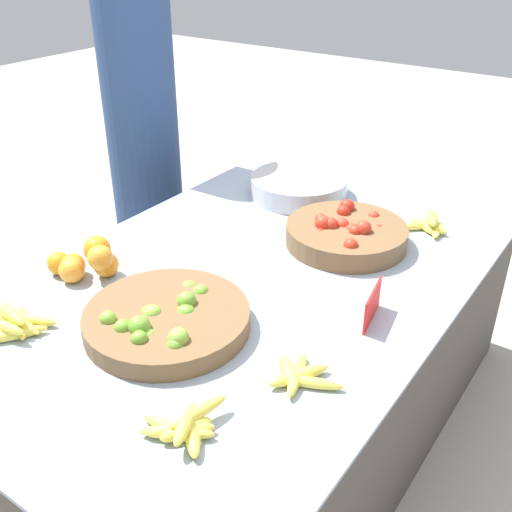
{
  "coord_description": "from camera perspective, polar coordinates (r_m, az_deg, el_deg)",
  "views": [
    {
      "loc": [
        -1.28,
        -0.9,
        1.56
      ],
      "look_at": [
        0.0,
        0.0,
        0.68
      ],
      "focal_mm": 42.0,
      "sensor_mm": 36.0,
      "label": 1
    }
  ],
  "objects": [
    {
      "name": "orange_pile",
      "position": [
        1.82,
        -15.91,
        -0.49
      ],
      "size": [
        0.16,
        0.23,
        0.14
      ],
      "color": "orange",
      "rests_on": "market_table"
    },
    {
      "name": "banana_bunch_middle_left",
      "position": [
        1.41,
        3.99,
        -11.29
      ],
      "size": [
        0.16,
        0.19,
        0.03
      ],
      "color": "#EFDB4C",
      "rests_on": "market_table"
    },
    {
      "name": "ground_plane",
      "position": [
        2.21,
        0.0,
        -15.53
      ],
      "size": [
        12.0,
        12.0,
        0.0
      ],
      "primitive_type": "plane",
      "color": "#ADA599"
    },
    {
      "name": "tomato_basket",
      "position": [
        1.97,
        8.58,
        2.12
      ],
      "size": [
        0.39,
        0.39,
        0.11
      ],
      "color": "brown",
      "rests_on": "market_table"
    },
    {
      "name": "metal_bowl",
      "position": [
        2.31,
        4.09,
        6.63
      ],
      "size": [
        0.37,
        0.37,
        0.08
      ],
      "color": "#B7B7BF",
      "rests_on": "market_table"
    },
    {
      "name": "price_sign",
      "position": [
        1.61,
        11.02,
        -4.6
      ],
      "size": [
        0.15,
        0.03,
        0.09
      ],
      "rotation": [
        0.0,
        0.0,
        0.19
      ],
      "color": "red",
      "rests_on": "market_table"
    },
    {
      "name": "vendor_person",
      "position": [
        2.69,
        -10.86,
        12.46
      ],
      "size": [
        0.31,
        0.31,
        1.72
      ],
      "color": "navy",
      "rests_on": "ground_plane"
    },
    {
      "name": "banana_bunch_front_left",
      "position": [
        1.29,
        -6.85,
        -15.94
      ],
      "size": [
        0.18,
        0.18,
        0.05
      ],
      "color": "#EFDB4C",
      "rests_on": "market_table"
    },
    {
      "name": "banana_bunch_front_right",
      "position": [
        1.67,
        -21.75,
        -5.9
      ],
      "size": [
        0.18,
        0.17,
        0.06
      ],
      "color": "#EFDB4C",
      "rests_on": "market_table"
    },
    {
      "name": "lime_bowl",
      "position": [
        1.57,
        -8.53,
        -5.99
      ],
      "size": [
        0.43,
        0.43,
        0.09
      ],
      "color": "brown",
      "rests_on": "market_table"
    },
    {
      "name": "banana_bunch_middle_right",
      "position": [
        2.13,
        16.16,
        2.94
      ],
      "size": [
        0.16,
        0.16,
        0.06
      ],
      "color": "#EFDB4C",
      "rests_on": "market_table"
    },
    {
      "name": "market_table",
      "position": [
        2.0,
        0.0,
        -9.13
      ],
      "size": [
        1.87,
        1.16,
        0.63
      ],
      "color": "#4C4742",
      "rests_on": "ground_plane"
    }
  ]
}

